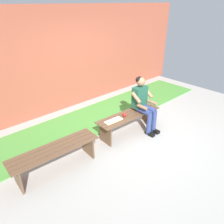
% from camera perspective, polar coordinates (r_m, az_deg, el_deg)
% --- Properties ---
extents(ground_plane, '(10.00, 7.00, 0.04)m').
position_cam_1_polar(ground_plane, '(4.09, 5.30, -15.89)').
color(ground_plane, '#9E9E99').
extents(grass_strip, '(9.00, 1.37, 0.03)m').
position_cam_1_polar(grass_strip, '(5.36, -11.00, -4.21)').
color(grass_strip, '#478C38').
rests_on(grass_strip, ground).
extents(brick_wall, '(9.50, 0.24, 2.71)m').
position_cam_1_polar(brick_wall, '(6.01, -14.66, 12.82)').
color(brick_wall, '#9E4C38').
rests_on(brick_wall, ground).
extents(bench_near, '(1.64, 0.51, 0.47)m').
position_cam_1_polar(bench_near, '(4.99, 4.46, -1.81)').
color(bench_near, brown).
rests_on(bench_near, ground).
extents(bench_far, '(1.64, 0.51, 0.47)m').
position_cam_1_polar(bench_far, '(4.04, -14.74, -10.63)').
color(bench_far, brown).
rests_on(bench_far, ground).
extents(person_seated, '(0.50, 0.69, 1.27)m').
position_cam_1_polar(person_seated, '(5.01, 8.28, 2.64)').
color(person_seated, '#1E513D').
rests_on(person_seated, ground).
extents(apple, '(0.09, 0.09, 0.09)m').
position_cam_1_polar(apple, '(4.82, 3.29, -0.72)').
color(apple, red).
rests_on(apple, bench_near).
extents(book_open, '(0.42, 0.18, 0.02)m').
position_cam_1_polar(book_open, '(4.64, 0.41, -2.30)').
color(book_open, white).
rests_on(book_open, bench_near).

